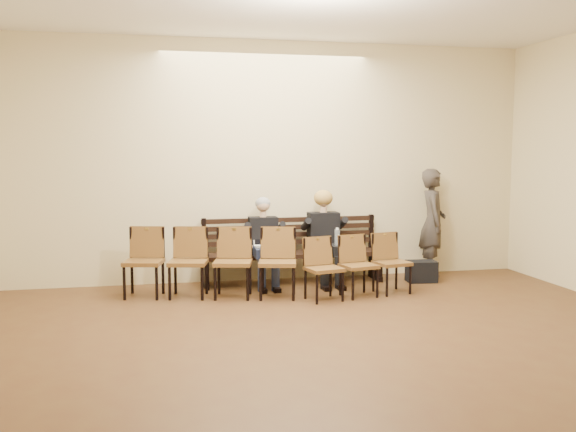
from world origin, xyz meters
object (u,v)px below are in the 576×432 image
seated_man (264,244)px  chair_row_back (359,266)px  water_bottle (337,246)px  passerby (433,214)px  chair_row_front (210,263)px  bench (293,268)px  seated_woman (325,240)px  laptop (267,248)px  bag (421,271)px

seated_man → chair_row_back: seated_man is taller
water_bottle → passerby: (1.65, 0.44, 0.37)m
chair_row_front → water_bottle: bearing=23.4°
seated_man → chair_row_front: bearing=-146.8°
bench → passerby: passerby is taller
seated_woman → chair_row_back: seated_woman is taller
bench → chair_row_front: size_ratio=1.16×
seated_man → laptop: 0.15m
chair_row_front → chair_row_back: (1.91, -0.37, -0.05)m
seated_man → bag: 2.35m
chair_row_back → laptop: bearing=133.3°
bag → water_bottle: bearing=-179.2°
water_bottle → bag: 1.36m
bench → chair_row_back: chair_row_back is taller
laptop → chair_row_front: chair_row_front is taller
bench → water_bottle: bearing=-30.8°
seated_woman → bag: size_ratio=3.02×
laptop → bag: laptop is taller
bag → chair_row_front: 3.14m
bench → passerby: bearing=2.6°
water_bottle → chair_row_back: size_ratio=0.17×
laptop → seated_man: bearing=103.0°
passerby → water_bottle: bearing=121.9°
bench → chair_row_back: 1.23m
chair_row_front → passerby: bearing=25.8°
bench → water_bottle: water_bottle is taller
laptop → chair_row_back: chair_row_back is taller
passerby → chair_row_front: size_ratio=0.84×
bag → passerby: 0.96m
passerby → chair_row_back: (-1.55, -1.12, -0.54)m
laptop → chair_row_front: (-0.82, -0.38, -0.11)m
laptop → bag: size_ratio=0.80×
seated_woman → chair_row_front: seated_woman is taller
seated_man → passerby: 2.68m
seated_woman → laptop: (-0.88, -0.15, -0.06)m
laptop → passerby: size_ratio=0.18×
seated_woman → laptop: 0.89m
laptop → chair_row_back: (1.09, -0.75, -0.17)m
water_bottle → chair_row_front: (-1.81, -0.31, -0.12)m
chair_row_front → chair_row_back: size_ratio=1.54×
bag → seated_woman: bearing=172.0°
seated_man → passerby: (2.65, 0.22, 0.35)m
bag → passerby: passerby is taller
seated_man → water_bottle: seated_man is taller
seated_man → water_bottle: 1.03m
bag → seated_man: bearing=175.0°
chair_row_back → chair_row_front: bearing=157.0°
seated_man → passerby: size_ratio=0.63×
seated_man → passerby: passerby is taller
laptop → chair_row_back: size_ratio=0.23×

